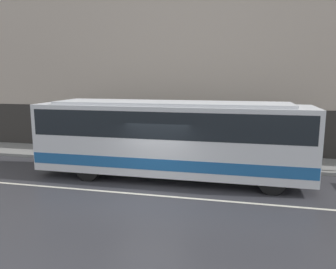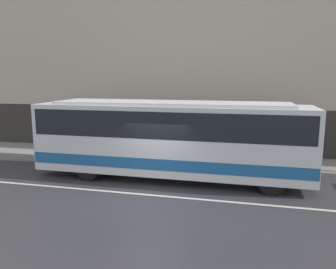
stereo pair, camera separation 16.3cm
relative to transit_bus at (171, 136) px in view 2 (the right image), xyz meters
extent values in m
plane|color=#333338|center=(-0.24, -2.19, -1.83)|extent=(60.00, 60.00, 0.00)
cube|color=gray|center=(-0.24, 3.17, -1.76)|extent=(60.00, 2.72, 0.15)
cube|color=#B7A899|center=(-0.24, 4.68, 3.37)|extent=(60.00, 0.30, 10.41)
cube|color=#2D2B28|center=(-0.24, 4.51, -0.53)|extent=(60.00, 0.06, 2.60)
cube|color=beige|center=(-0.24, -2.19, -1.83)|extent=(54.00, 0.14, 0.01)
cube|color=silver|center=(-0.01, 0.00, -0.09)|extent=(11.31, 2.53, 2.78)
cube|color=#1E5999|center=(-0.01, 0.00, -0.93)|extent=(11.25, 2.56, 0.45)
cube|color=black|center=(-0.01, 0.00, 0.59)|extent=(10.97, 2.55, 1.06)
cube|color=orange|center=(5.60, 0.00, 1.11)|extent=(0.12, 1.90, 0.28)
cube|color=silver|center=(-0.01, 0.00, 1.36)|extent=(9.61, 2.15, 0.12)
cylinder|color=black|center=(4.05, -1.11, -1.33)|extent=(1.01, 0.28, 1.01)
cylinder|color=black|center=(4.05, 1.11, -1.33)|extent=(1.01, 0.28, 1.01)
cylinder|color=black|center=(-3.26, -1.11, -1.33)|extent=(1.01, 0.28, 1.01)
cylinder|color=black|center=(-3.26, 1.11, -1.33)|extent=(1.01, 0.28, 1.01)
cylinder|color=#1E5933|center=(-2.08, 4.04, -0.95)|extent=(0.36, 0.36, 1.47)
sphere|color=tan|center=(-2.08, 4.04, -0.08)|extent=(0.27, 0.27, 0.27)
camera|label=1|loc=(2.91, -13.14, 2.41)|focal=35.00mm
camera|label=2|loc=(3.07, -13.10, 2.41)|focal=35.00mm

